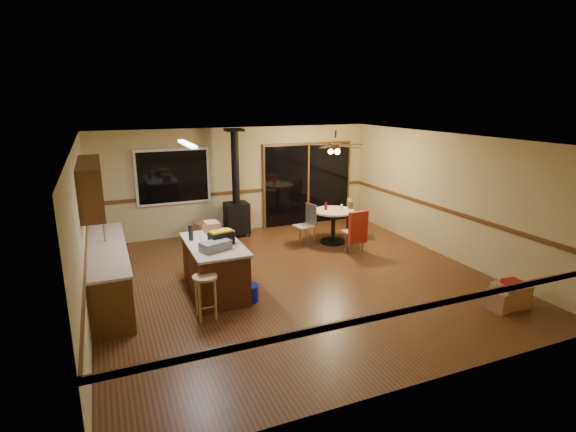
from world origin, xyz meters
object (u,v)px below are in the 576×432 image
toolbox_black (221,239)px  bar_stool (206,297)px  box_corner_b (501,300)px  kitchen_island (215,268)px  chair_near (357,227)px  box_under_window (206,230)px  dining_table (333,221)px  chair_right (351,214)px  blue_bucket (249,293)px  chair_left (308,220)px  toolbox_grey (215,246)px  box_corner_a (510,295)px  wood_stove (236,207)px

toolbox_black → bar_stool: bearing=-122.4°
toolbox_black → box_corner_b: bearing=-29.8°
kitchen_island → bar_stool: 0.95m
bar_stool → chair_near: 4.05m
box_corner_b → box_under_window: bearing=122.5°
dining_table → chair_right: chair_right is taller
toolbox_black → dining_table: size_ratio=0.43×
chair_near → chair_right: bearing=67.2°
blue_bucket → chair_near: size_ratio=0.48×
blue_bucket → chair_left: (2.19, 2.34, 0.45)m
box_under_window → kitchen_island: bearing=-100.0°
kitchen_island → toolbox_black: bearing=-56.8°
toolbox_black → chair_left: size_ratio=0.79×
dining_table → chair_right: bearing=13.2°
dining_table → chair_left: chair_left is taller
toolbox_grey → bar_stool: bearing=-120.8°
dining_table → box_corner_a: dining_table is taller
toolbox_grey → box_corner_a: 4.86m
chair_left → box_corner_b: size_ratio=1.27×
blue_bucket → box_corner_b: (3.64, -1.87, 0.02)m
chair_left → toolbox_black: bearing=-142.6°
chair_left → toolbox_grey: bearing=-141.3°
toolbox_black → blue_bucket: 1.02m
kitchen_island → box_corner_b: size_ratio=4.15×
bar_stool → box_corner_b: (4.42, -1.55, -0.18)m
kitchen_island → chair_near: chair_near is taller
toolbox_grey → box_corner_b: size_ratio=1.18×
box_corner_a → blue_bucket: bearing=154.6°
box_under_window → box_corner_b: bearing=-57.5°
dining_table → chair_near: (0.11, -0.88, 0.06)m
wood_stove → toolbox_grey: size_ratio=5.27×
box_corner_a → chair_left: bearing=111.9°
bar_stool → blue_bucket: (0.79, 0.32, -0.21)m
toolbox_grey → chair_right: 4.39m
chair_left → box_corner_b: chair_left is taller
bar_stool → box_corner_a: (4.66, -1.52, -0.16)m
bar_stool → chair_near: size_ratio=0.99×
dining_table → box_under_window: bearing=151.7°
kitchen_island → chair_near: (3.33, 0.78, 0.14)m
dining_table → chair_right: 0.55m
wood_stove → chair_right: (2.45, -1.26, -0.13)m
kitchen_island → box_under_window: bearing=80.0°
bar_stool → toolbox_black: bearing=57.6°
box_corner_b → wood_stove: bearing=116.8°
toolbox_black → chair_right: 4.15m
bar_stool → chair_near: bearing=24.2°
box_under_window → chair_right: bearing=-22.3°
toolbox_black → kitchen_island: bearing=123.2°
kitchen_island → box_corner_a: 4.92m
chair_near → box_corner_a: 3.34m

